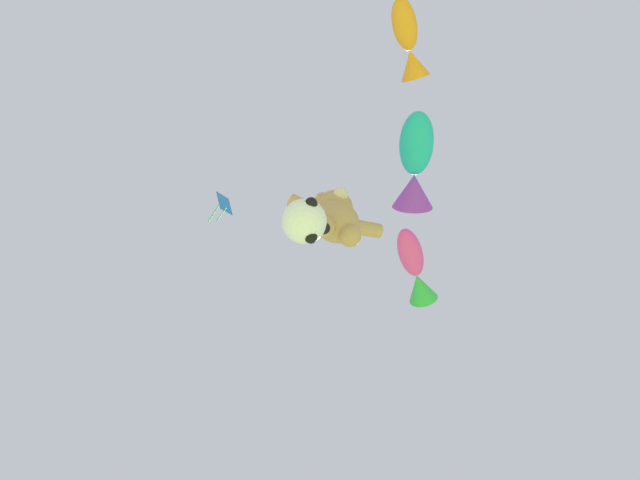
% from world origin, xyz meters
% --- Properties ---
extents(teddy_bear_kite, '(2.38, 1.05, 2.41)m').
position_xyz_m(teddy_bear_kite, '(0.43, 5.00, 10.78)').
color(teddy_bear_kite, tan).
extents(soccer_ball_kite, '(0.99, 0.99, 0.91)m').
position_xyz_m(soccer_ball_kite, '(-0.36, 4.79, 9.16)').
color(soccer_ball_kite, white).
extents(fish_kite_magenta, '(1.96, 2.20, 0.80)m').
position_xyz_m(fish_kite_magenta, '(3.21, 6.04, 11.81)').
color(fish_kite_magenta, '#E53F9E').
extents(fish_kite_teal, '(1.75, 2.60, 1.05)m').
position_xyz_m(fish_kite_teal, '(2.03, 3.46, 11.92)').
color(fish_kite_teal, '#19ADB2').
extents(fish_kite_tangerine, '(1.59, 1.82, 0.70)m').
position_xyz_m(fish_kite_tangerine, '(0.78, 0.88, 12.34)').
color(fish_kite_tangerine, orange).
extents(diamond_kite, '(0.70, 0.59, 2.00)m').
position_xyz_m(diamond_kite, '(-2.48, 6.77, 13.74)').
color(diamond_kite, blue).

